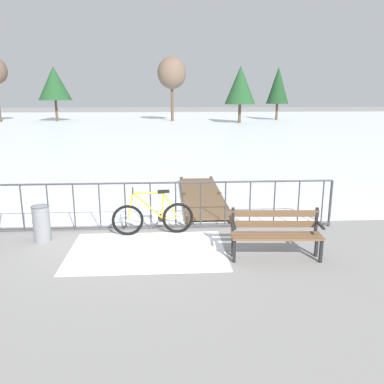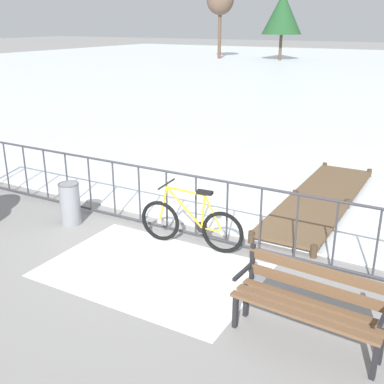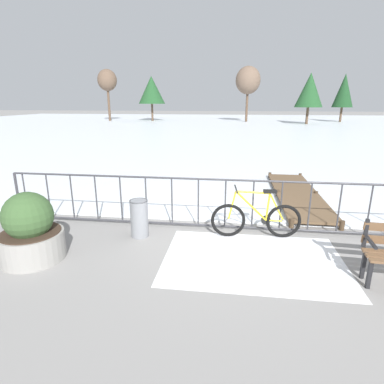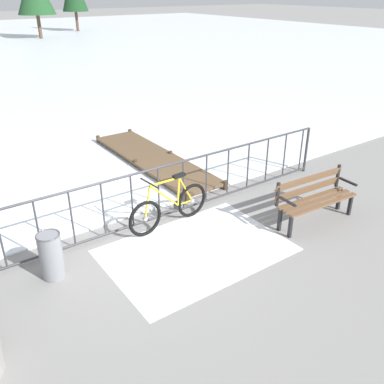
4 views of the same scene
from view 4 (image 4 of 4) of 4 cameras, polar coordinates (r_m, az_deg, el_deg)
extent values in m
plane|color=gray|center=(7.55, -7.96, -4.99)|extent=(160.00, 160.00, 0.00)
cube|color=white|center=(6.90, 0.58, -7.96)|extent=(2.93, 2.01, 0.01)
cylinder|color=#38383D|center=(7.07, -8.48, 2.30)|extent=(9.00, 0.04, 0.04)
cylinder|color=#38383D|center=(7.51, -8.00, -4.47)|extent=(9.00, 0.04, 0.04)
cylinder|color=#38383D|center=(9.95, 15.40, 5.57)|extent=(0.06, 0.06, 1.05)
cylinder|color=#38383D|center=(6.73, -24.76, -6.00)|extent=(0.03, 0.03, 0.97)
cylinder|color=#38383D|center=(6.81, -20.39, -4.76)|extent=(0.03, 0.03, 0.97)
cylinder|color=#38383D|center=(6.93, -16.15, -3.54)|extent=(0.03, 0.03, 0.97)
cylinder|color=#38383D|center=(7.08, -12.09, -2.34)|extent=(0.03, 0.03, 0.97)
cylinder|color=#38383D|center=(7.28, -8.23, -1.19)|extent=(0.03, 0.03, 0.97)
cylinder|color=#38383D|center=(7.51, -4.60, -0.10)|extent=(0.03, 0.03, 0.97)
cylinder|color=#38383D|center=(7.76, -1.19, 0.93)|extent=(0.03, 0.03, 0.97)
cylinder|color=#38383D|center=(8.05, 1.99, 1.88)|extent=(0.03, 0.03, 0.97)
cylinder|color=#38383D|center=(8.36, 4.95, 2.76)|extent=(0.03, 0.03, 0.97)
cylinder|color=#38383D|center=(8.70, 7.69, 3.56)|extent=(0.03, 0.03, 0.97)
cylinder|color=#38383D|center=(9.05, 10.23, 4.30)|extent=(0.03, 0.03, 0.97)
cylinder|color=#38383D|center=(9.42, 12.57, 4.98)|extent=(0.03, 0.03, 0.97)
cylinder|color=#38383D|center=(9.81, 14.74, 5.59)|extent=(0.03, 0.03, 0.97)
torus|color=black|center=(7.73, -0.02, -1.15)|extent=(0.66, 0.12, 0.66)
cylinder|color=gray|center=(7.73, -0.02, -1.15)|extent=(0.08, 0.07, 0.08)
torus|color=black|center=(7.17, -6.44, -3.64)|extent=(0.66, 0.12, 0.66)
cylinder|color=gray|center=(7.17, -6.44, -3.64)|extent=(0.08, 0.07, 0.08)
cylinder|color=yellow|center=(7.42, -1.87, 0.08)|extent=(0.08, 0.04, 0.53)
cylinder|color=yellow|center=(7.24, -3.82, -0.53)|extent=(0.61, 0.09, 0.59)
cylinder|color=yellow|center=(7.14, -3.75, 1.42)|extent=(0.63, 0.09, 0.07)
cylinder|color=yellow|center=(7.63, -0.98, -1.46)|extent=(0.34, 0.06, 0.05)
cylinder|color=yellow|center=(7.52, -0.87, 0.38)|extent=(0.32, 0.06, 0.56)
cylinder|color=yellow|center=(7.07, -6.14, -1.44)|extent=(0.16, 0.05, 0.59)
cube|color=black|center=(7.30, -1.78, 2.27)|extent=(0.25, 0.12, 0.05)
cylinder|color=black|center=(6.95, -5.84, 1.20)|extent=(0.07, 0.52, 0.03)
cylinder|color=black|center=(7.53, -1.97, -1.78)|extent=(0.18, 0.04, 0.18)
cube|color=brown|center=(7.89, 16.06, -0.76)|extent=(1.60, 0.20, 0.04)
cube|color=brown|center=(7.80, 16.87, -1.19)|extent=(1.60, 0.20, 0.04)
cube|color=brown|center=(7.71, 17.70, -1.64)|extent=(1.60, 0.20, 0.04)
cube|color=brown|center=(7.88, 15.69, 0.42)|extent=(1.60, 0.16, 0.12)
cube|color=brown|center=(7.80, 15.86, 1.74)|extent=(1.60, 0.16, 0.12)
cube|color=black|center=(8.37, 20.87, -1.60)|extent=(0.05, 0.06, 0.44)
cube|color=black|center=(8.51, 19.52, -0.90)|extent=(0.05, 0.06, 0.44)
cube|color=black|center=(8.39, 19.36, 2.12)|extent=(0.05, 0.05, 0.45)
cube|color=black|center=(8.26, 20.63, 1.34)|extent=(0.07, 0.40, 0.04)
cube|color=black|center=(7.32, 13.34, -4.59)|extent=(0.05, 0.06, 0.44)
cube|color=black|center=(7.48, 11.95, -3.72)|extent=(0.05, 0.06, 0.44)
cube|color=black|center=(7.35, 11.65, -0.33)|extent=(0.05, 0.05, 0.45)
cube|color=black|center=(7.20, 12.96, -1.27)|extent=(0.07, 0.40, 0.04)
cylinder|color=gray|center=(6.48, -18.73, -8.33)|extent=(0.34, 0.34, 0.72)
torus|color=#494A4E|center=(6.29, -19.19, -5.62)|extent=(0.35, 0.35, 0.02)
cube|color=brown|center=(10.25, -5.32, 4.60)|extent=(1.10, 4.35, 0.06)
cylinder|color=#433323|center=(8.34, -0.66, -0.74)|extent=(0.10, 0.10, 0.20)
cylinder|color=#433323|center=(8.88, 4.60, 0.94)|extent=(0.10, 0.10, 0.20)
cylinder|color=#433323|center=(10.04, -7.75, 3.87)|extent=(0.10, 0.10, 0.20)
cylinder|color=#433323|center=(10.50, -2.98, 5.09)|extent=(0.10, 0.10, 0.20)
cylinder|color=#433323|center=(11.90, -12.76, 7.06)|extent=(0.10, 0.10, 0.20)
cylinder|color=#433323|center=(12.28, -8.51, 8.03)|extent=(0.10, 0.10, 0.20)
cylinder|color=brown|center=(44.85, -15.60, 22.39)|extent=(0.27, 0.27, 3.01)
cylinder|color=brown|center=(39.10, -20.35, 21.41)|extent=(0.29, 0.29, 3.13)
camera|label=1|loc=(4.59, 82.25, -10.26)|focal=37.19mm
camera|label=2|loc=(6.76, 57.21, 9.46)|focal=44.29mm
camera|label=3|loc=(3.28, 50.47, -8.94)|focal=29.21mm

